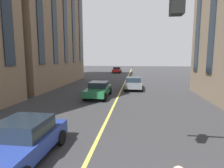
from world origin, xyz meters
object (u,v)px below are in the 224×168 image
object	(u,v)px
car_red_parked_b	(117,70)
car_green_parked_a	(98,89)
car_blue_trailing	(23,140)
car_grey_far	(134,83)

from	to	relation	value
car_red_parked_b	car_green_parked_a	world-z (taller)	same
car_blue_trailing	car_red_parked_b	size ratio (longest dim) A/B	0.89
car_blue_trailing	car_grey_far	xyz separation A→B (m)	(15.26, -3.53, 0.00)
car_blue_trailing	car_green_parked_a	xyz separation A→B (m)	(10.59, -0.46, 0.00)
car_grey_far	car_green_parked_a	distance (m)	5.59
car_blue_trailing	car_grey_far	world-z (taller)	car_blue_trailing
car_green_parked_a	car_blue_trailing	bearing A→B (deg)	177.50
car_grey_far	car_green_parked_a	size ratio (longest dim) A/B	1.00
car_red_parked_b	car_green_parked_a	distance (m)	27.62
car_blue_trailing	car_red_parked_b	bearing A→B (deg)	1.20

